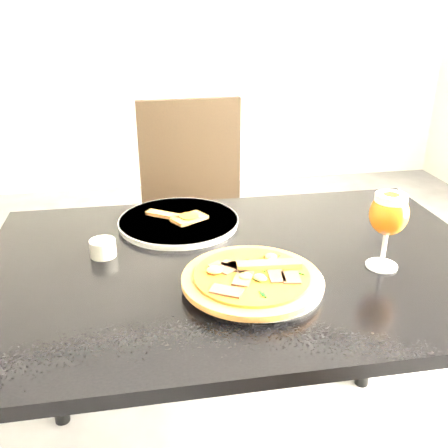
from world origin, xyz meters
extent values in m
cube|color=black|center=(0.33, 0.30, 0.73)|extent=(1.21, 0.81, 0.03)
cylinder|color=black|center=(-0.21, 0.65, 0.36)|extent=(0.05, 0.05, 0.72)
cylinder|color=black|center=(0.87, 0.64, 0.36)|extent=(0.05, 0.05, 0.72)
cube|color=black|center=(0.33, 1.08, 0.47)|extent=(0.46, 0.46, 0.04)
cylinder|color=black|center=(0.16, 0.89, 0.23)|extent=(0.04, 0.04, 0.45)
cylinder|color=black|center=(0.52, 0.91, 0.23)|extent=(0.04, 0.04, 0.45)
cylinder|color=black|center=(0.15, 1.25, 0.23)|extent=(0.04, 0.04, 0.45)
cylinder|color=black|center=(0.50, 1.27, 0.23)|extent=(0.04, 0.04, 0.45)
cube|color=black|center=(0.32, 1.28, 0.74)|extent=(0.42, 0.05, 0.44)
cylinder|color=white|center=(0.34, 0.18, 0.76)|extent=(0.30, 0.30, 0.02)
cylinder|color=brown|center=(0.33, 0.17, 0.77)|extent=(0.30, 0.30, 0.01)
cylinder|color=#A6240D|center=(0.33, 0.17, 0.78)|extent=(0.24, 0.24, 0.01)
cube|color=#46261E|center=(0.36, 0.17, 0.79)|extent=(0.06, 0.03, 0.00)
cube|color=#46261E|center=(0.36, 0.22, 0.79)|extent=(0.06, 0.06, 0.00)
cube|color=#46261E|center=(0.31, 0.25, 0.79)|extent=(0.04, 0.06, 0.00)
cube|color=#46261E|center=(0.30, 0.19, 0.79)|extent=(0.07, 0.05, 0.00)
cube|color=#46261E|center=(0.28, 0.15, 0.79)|extent=(0.07, 0.05, 0.00)
cube|color=#46261E|center=(0.31, 0.10, 0.79)|extent=(0.04, 0.06, 0.00)
cube|color=#46261E|center=(0.35, 0.15, 0.79)|extent=(0.06, 0.06, 0.00)
ellipsoid|color=gold|center=(0.34, 0.18, 0.79)|extent=(0.03, 0.03, 0.01)
ellipsoid|color=gold|center=(0.34, 0.25, 0.79)|extent=(0.03, 0.03, 0.01)
ellipsoid|color=gold|center=(0.31, 0.19, 0.79)|extent=(0.03, 0.03, 0.01)
ellipsoid|color=gold|center=(0.25, 0.17, 0.79)|extent=(0.03, 0.03, 0.01)
ellipsoid|color=gold|center=(0.31, 0.16, 0.79)|extent=(0.03, 0.03, 0.01)
ellipsoid|color=gold|center=(0.35, 0.10, 0.79)|extent=(0.03, 0.03, 0.01)
ellipsoid|color=gold|center=(0.35, 0.17, 0.79)|extent=(0.03, 0.03, 0.01)
cube|color=#0D4B0F|center=(0.33, 0.19, 0.79)|extent=(0.01, 0.02, 0.00)
cube|color=#0D4B0F|center=(0.31, 0.22, 0.79)|extent=(0.01, 0.02, 0.00)
cube|color=#0D4B0F|center=(0.26, 0.22, 0.79)|extent=(0.02, 0.01, 0.00)
cube|color=#0D4B0F|center=(0.29, 0.17, 0.79)|extent=(0.02, 0.01, 0.00)
cube|color=#0D4B0F|center=(0.28, 0.13, 0.79)|extent=(0.02, 0.02, 0.00)
cube|color=#0D4B0F|center=(0.33, 0.16, 0.79)|extent=(0.00, 0.02, 0.00)
cube|color=#0D4B0F|center=(0.36, 0.14, 0.79)|extent=(0.01, 0.02, 0.00)
cube|color=#0D4B0F|center=(0.40, 0.16, 0.79)|extent=(0.02, 0.01, 0.00)
cube|color=#0D4B0F|center=(0.35, 0.19, 0.79)|extent=(0.02, 0.01, 0.00)
cube|color=brown|center=(0.37, 0.18, 0.79)|extent=(0.14, 0.04, 0.01)
cylinder|color=white|center=(0.21, 0.53, 0.76)|extent=(0.36, 0.36, 0.02)
cube|color=brown|center=(0.17, 0.56, 0.77)|extent=(0.10, 0.08, 0.01)
cube|color=brown|center=(0.23, 0.52, 0.77)|extent=(0.11, 0.09, 0.01)
cylinder|color=#A6240D|center=(0.23, 0.52, 0.78)|extent=(0.05, 0.05, 0.00)
cube|color=brown|center=(0.20, 0.44, 0.75)|extent=(0.10, 0.07, 0.01)
cylinder|color=#B5B3A3|center=(0.01, 0.38, 0.77)|extent=(0.06, 0.06, 0.04)
cylinder|color=gold|center=(0.01, 0.38, 0.79)|extent=(0.05, 0.05, 0.01)
cylinder|color=silver|center=(0.64, 0.21, 0.75)|extent=(0.07, 0.07, 0.01)
cylinder|color=silver|center=(0.64, 0.21, 0.79)|extent=(0.01, 0.01, 0.08)
ellipsoid|color=#8E470D|center=(0.64, 0.21, 0.88)|extent=(0.09, 0.09, 0.10)
cylinder|color=silver|center=(0.64, 0.21, 0.92)|extent=(0.07, 0.07, 0.02)
camera|label=1|loc=(0.11, -0.71, 1.30)|focal=40.00mm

